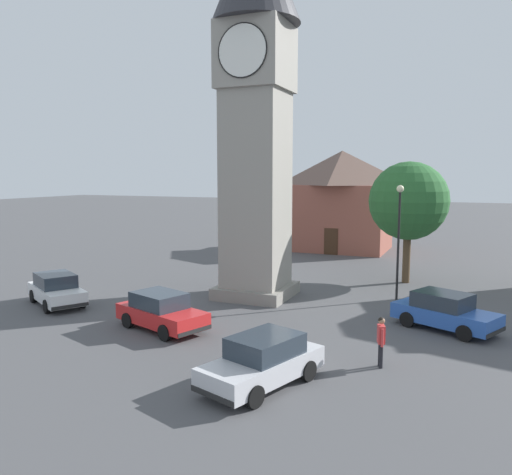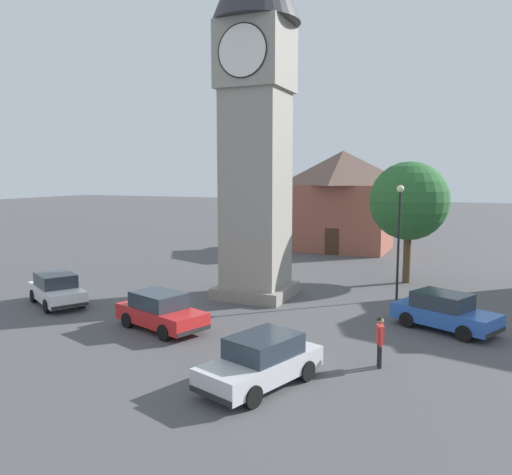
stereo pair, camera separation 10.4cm
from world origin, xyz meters
The scene contains 10 objects.
ground_plane centered at (0.00, 0.00, 0.00)m, with size 200.00×200.00×0.00m, color #4C4C4F.
clock_tower centered at (0.00, 0.00, 11.22)m, with size 4.40×4.40×19.26m.
car_blue_kerb centered at (-1.37, -6.75, 0.76)m, with size 4.45×2.97×1.53m.
car_silver_kerb centered at (9.32, -2.28, 0.76)m, with size 4.45×3.31×1.53m.
car_red_corner centered at (4.55, -10.29, 0.76)m, with size 2.95×4.45×1.53m.
car_white_side centered at (-8.25, -5.39, 0.76)m, with size 4.42×3.53×1.53m.
pedestrian centered at (7.57, -7.44, 1.01)m, with size 0.32×0.54×1.69m.
tree centered at (6.80, 6.55, 4.78)m, with size 4.53×4.53×7.06m.
building_terrace_right centered at (0.15, 18.11, 4.22)m, with size 8.06×6.61×8.26m.
lamp_post centered at (6.85, 2.12, 3.80)m, with size 0.36×0.36×5.79m.
Camera 1 is at (10.02, -23.85, 6.32)m, focal length 35.60 mm.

